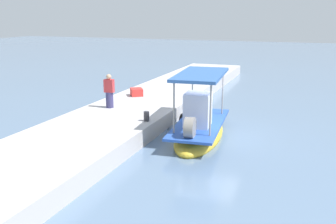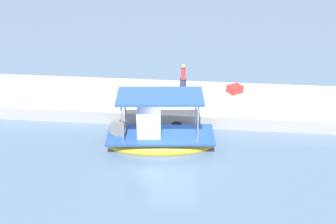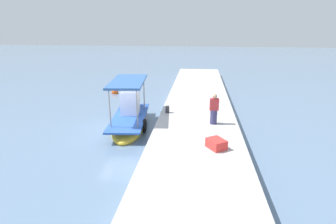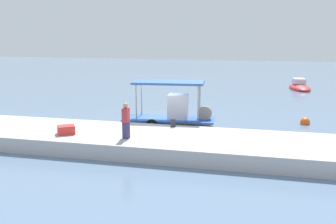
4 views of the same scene
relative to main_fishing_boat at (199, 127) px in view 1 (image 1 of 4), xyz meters
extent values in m
plane|color=slate|center=(-0.74, 0.30, -0.49)|extent=(120.00, 120.00, 0.00)
cube|color=#BCB7B6|center=(-0.74, -3.89, -0.14)|extent=(36.00, 4.33, 0.71)
ellipsoid|color=gold|center=(-0.10, 0.00, -0.38)|extent=(5.49, 2.33, 0.91)
cube|color=#2B53AF|center=(-0.10, 0.00, 0.12)|extent=(5.27, 2.31, 0.10)
cube|color=white|center=(0.43, 0.05, 0.81)|extent=(1.19, 1.11, 1.47)
cylinder|color=gray|center=(1.54, 0.85, 1.11)|extent=(0.07, 0.07, 2.07)
cylinder|color=gray|center=(1.67, -0.53, 1.11)|extent=(0.07, 0.07, 2.07)
cylinder|color=gray|center=(-1.86, 0.53, 1.11)|extent=(0.07, 0.07, 2.07)
cylinder|color=gray|center=(-1.73, -0.86, 1.11)|extent=(0.07, 0.07, 2.07)
cube|color=#3562A7|center=(-0.10, 0.00, 2.21)|extent=(4.07, 2.16, 0.12)
torus|color=black|center=(-0.80, -1.03, -0.08)|extent=(0.75, 0.25, 0.74)
cylinder|color=gray|center=(1.92, 0.19, 0.52)|extent=(0.83, 0.42, 0.80)
cylinder|color=navy|center=(-0.92, -4.75, 0.60)|extent=(0.39, 0.39, 0.75)
cube|color=#C4363A|center=(-0.92, -4.75, 1.29)|extent=(0.29, 0.48, 0.62)
sphere|color=tan|center=(-0.92, -4.75, 1.72)|extent=(0.25, 0.25, 0.25)
cylinder|color=#2D2D33|center=(0.65, -2.12, 0.43)|extent=(0.24, 0.24, 0.41)
cube|color=red|center=(-3.92, -4.74, 0.42)|extent=(0.99, 0.95, 0.40)
camera|label=1|loc=(14.96, 4.26, 4.60)|focal=41.18mm
camera|label=2|loc=(-1.79, 15.11, 10.05)|focal=40.37mm
camera|label=3|loc=(-14.60, -3.91, 5.26)|focal=29.09mm
camera|label=4|loc=(4.93, -20.62, 4.84)|focal=41.01mm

